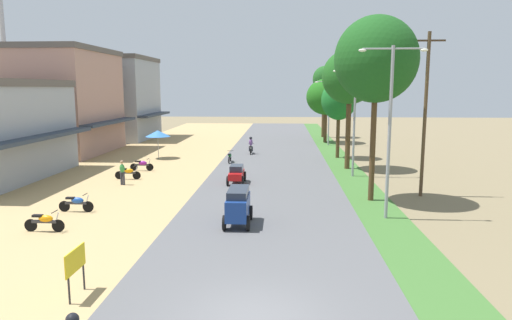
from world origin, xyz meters
TOP-DOWN VIEW (x-y plane):
  - road_strip at (0.00, 0.00)m, footprint 9.00×140.00m
  - shophouse_mid at (-19.98, 31.57)m, footprint 8.53×11.52m
  - shophouse_far at (-19.98, 44.34)m, footprint 10.02×10.52m
  - parked_motorbike_nearest at (-9.62, 7.14)m, footprint 1.80×0.54m
  - parked_motorbike_second at (-9.69, 10.42)m, footprint 1.80×0.54m
  - parked_motorbike_third at (-9.88, 18.88)m, footprint 1.80×0.54m
  - parked_motorbike_fourth at (-9.93, 22.20)m, footprint 1.80×0.54m
  - street_signboard at (-5.41, 1.04)m, footprint 0.06×1.30m
  - vendor_umbrella at (-10.35, 28.43)m, footprint 2.20×2.20m
  - pedestrian_on_shoulder at (-9.63, 17.03)m, footprint 0.41×0.32m
  - median_tree_nearest at (5.75, 13.81)m, footprint 4.48×4.48m
  - median_tree_second at (5.83, 24.08)m, footprint 4.21×4.21m
  - median_tree_third at (5.75, 29.82)m, footprint 3.13×3.13m
  - median_tree_fourth at (5.70, 41.77)m, footprint 4.50×4.50m
  - median_tree_fifth at (5.98, 47.67)m, footprint 2.91×2.91m
  - streetlamp_near at (5.80, 10.21)m, footprint 3.16×0.20m
  - streetlamp_mid at (5.80, 20.98)m, footprint 3.16×0.20m
  - streetlamp_far at (5.80, 39.05)m, footprint 3.16×0.20m
  - utility_pole_near at (8.92, 15.22)m, footprint 1.80×0.20m
  - car_van_blue at (-1.25, 8.65)m, footprint 1.19×2.41m
  - car_sedan_red at (-2.26, 17.93)m, footprint 1.10×2.26m
  - motorbike_ahead_second at (-3.70, 26.51)m, footprint 0.54×1.80m
  - motorbike_ahead_third at (-2.26, 31.64)m, footprint 0.54×1.80m

SIDE VIEW (x-z plane):
  - road_strip at x=0.00m, z-range 0.00..0.08m
  - parked_motorbike_nearest at x=-9.62m, z-range 0.08..1.02m
  - parked_motorbike_second at x=-9.69m, z-range 0.08..1.02m
  - parked_motorbike_third at x=-9.88m, z-range 0.08..1.02m
  - parked_motorbike_fourth at x=-9.93m, z-range 0.08..1.02m
  - motorbike_ahead_second at x=-3.70m, z-range 0.10..1.04m
  - car_sedan_red at x=-2.26m, z-range 0.15..1.34m
  - motorbike_ahead_third at x=-2.26m, z-range 0.03..1.69m
  - pedestrian_on_shoulder at x=-9.63m, z-range 0.15..1.77m
  - car_van_blue at x=-1.25m, z-range 0.19..1.86m
  - street_signboard at x=-5.41m, z-range 0.36..1.86m
  - vendor_umbrella at x=-10.35m, z-range 1.05..3.57m
  - streetlamp_far at x=5.80m, z-range 0.64..7.75m
  - streetlamp_mid at x=5.80m, z-range 0.65..8.29m
  - streetlamp_near at x=5.80m, z-range 0.66..8.85m
  - utility_pole_near at x=8.92m, z-range 0.19..9.63m
  - shophouse_mid at x=-19.98m, z-range 0.00..10.10m
  - shophouse_far at x=-19.98m, z-range 0.00..10.10m
  - median_tree_third at x=5.75m, z-range 1.73..8.72m
  - median_tree_fourth at x=5.70m, z-range 1.63..8.95m
  - median_tree_second at x=5.83m, z-range 2.52..11.70m
  - median_tree_fifth at x=5.98m, z-range 2.78..11.79m
  - median_tree_nearest at x=5.75m, z-range 2.76..12.86m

